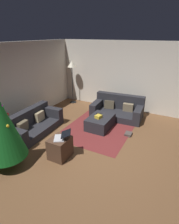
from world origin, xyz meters
name	(u,v)px	position (x,y,z in m)	size (l,w,h in m)	color
ground_plane	(100,150)	(0.00, 0.00, 0.00)	(6.40, 6.40, 0.00)	brown
rear_partition	(9,87)	(0.00, 3.14, 1.30)	(6.40, 0.12, 2.60)	silver
corner_partition	(136,77)	(3.14, 0.00, 1.30)	(0.12, 6.40, 2.60)	silver
couch_left	(32,124)	(-0.09, 2.24, 0.27)	(1.93, 0.94, 0.69)	#26262B
couch_right	(118,109)	(2.27, 0.32, 0.28)	(1.10, 1.85, 0.77)	#26262B
ottoman	(100,122)	(1.15, 0.52, 0.19)	(0.98, 0.69, 0.38)	#26262B
gift_box	(98,117)	(1.04, 0.54, 0.43)	(0.20, 0.17, 0.10)	gold
tv_remote	(99,114)	(1.32, 0.66, 0.39)	(0.05, 0.16, 0.02)	black
christmas_tree	(1,126)	(-1.51, 1.63, 1.04)	(0.91, 0.91, 1.89)	brown
side_table	(60,148)	(-0.71, 0.76, 0.26)	(0.52, 0.44, 0.53)	#4C3323
laptop	(62,136)	(-0.68, 0.70, 0.58)	(0.49, 0.51, 0.18)	silver
book_stack	(128,134)	(1.09, -0.44, 0.04)	(0.26, 0.22, 0.07)	#4C423D
corner_lamp	(72,67)	(2.72, 2.56, 1.53)	(0.36, 0.36, 1.79)	black
area_rug	(100,127)	(1.15, 0.52, 0.00)	(2.60, 2.00, 0.01)	maroon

